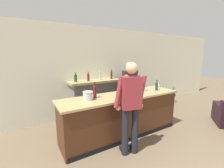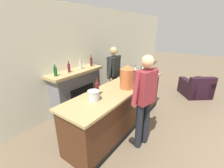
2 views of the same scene
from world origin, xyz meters
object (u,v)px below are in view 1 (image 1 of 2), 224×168
(wine_bottle_merlot_tall, at_px, (157,86))
(wine_glass_front_left, at_px, (142,89))
(person_bartender, at_px, (129,88))
(wine_glass_front_right, at_px, (158,84))
(fireplace_stone, at_px, (95,98))
(potted_plant_corner, at_px, (170,94))
(ice_bucket_steel, at_px, (88,96))
(wine_bottle_riesling_slim, at_px, (95,91))
(person_customer, at_px, (131,105))
(wine_glass_by_dispenser, at_px, (139,91))
(copper_dispenser, at_px, (126,85))
(wine_bottle_rose_blush, at_px, (144,86))

(wine_bottle_merlot_tall, distance_m, wine_glass_front_left, 0.61)
(person_bartender, distance_m, wine_glass_front_right, 0.84)
(wine_glass_front_left, bearing_deg, fireplace_stone, 109.81)
(wine_glass_front_right, bearing_deg, person_bartender, 132.57)
(potted_plant_corner, xyz_separation_m, ice_bucket_steel, (-3.96, -1.04, 0.75))
(ice_bucket_steel, relative_size, wine_glass_front_left, 1.28)
(wine_bottle_riesling_slim, relative_size, wine_bottle_merlot_tall, 1.24)
(person_customer, height_order, person_bartender, person_customer)
(fireplace_stone, xyz_separation_m, wine_glass_front_left, (0.54, -1.49, 0.51))
(wine_glass_by_dispenser, bearing_deg, wine_bottle_riesling_slim, 156.09)
(copper_dispenser, bearing_deg, wine_glass_by_dispenser, -26.97)
(potted_plant_corner, distance_m, wine_glass_front_left, 3.05)
(wine_bottle_merlot_tall, relative_size, wine_glass_front_left, 1.68)
(person_bartender, distance_m, copper_dispenser, 1.15)
(fireplace_stone, distance_m, potted_plant_corner, 3.24)
(wine_bottle_riesling_slim, bearing_deg, person_customer, -65.41)
(wine_glass_front_left, bearing_deg, wine_glass_by_dispenser, -146.62)
(ice_bucket_steel, relative_size, wine_bottle_rose_blush, 0.65)
(wine_glass_by_dispenser, bearing_deg, fireplace_stone, 102.68)
(ice_bucket_steel, distance_m, wine_glass_by_dispenser, 1.14)
(wine_bottle_merlot_tall, bearing_deg, wine_glass_front_right, 34.29)
(wine_glass_front_right, bearing_deg, fireplace_stone, 138.01)
(person_bartender, bearing_deg, wine_glass_by_dispenser, -115.11)
(copper_dispenser, relative_size, wine_bottle_rose_blush, 1.56)
(copper_dispenser, xyz_separation_m, wine_glass_front_left, (0.44, -0.02, -0.14))
(person_customer, height_order, wine_bottle_merlot_tall, person_customer)
(copper_dispenser, relative_size, wine_bottle_riesling_slim, 1.47)
(copper_dispenser, xyz_separation_m, wine_bottle_rose_blush, (0.71, 0.19, -0.11))
(ice_bucket_steel, bearing_deg, wine_bottle_riesling_slim, 23.96)
(person_customer, distance_m, person_bartender, 1.69)
(potted_plant_corner, relative_size, wine_bottle_riesling_slim, 2.15)
(person_customer, distance_m, wine_glass_by_dispenser, 0.68)
(wine_glass_front_left, bearing_deg, person_customer, -144.98)
(ice_bucket_steel, height_order, wine_bottle_riesling_slim, wine_bottle_riesling_slim)
(potted_plant_corner, distance_m, person_bartender, 2.50)
(wine_bottle_merlot_tall, bearing_deg, fireplace_stone, 129.19)
(person_customer, bearing_deg, ice_bucket_steel, 128.38)
(fireplace_stone, bearing_deg, person_bartender, -37.69)
(wine_bottle_riesling_slim, bearing_deg, wine_bottle_rose_blush, -3.22)
(fireplace_stone, bearing_deg, wine_glass_by_dispenser, -77.32)
(copper_dispenser, distance_m, wine_glass_front_right, 1.31)
(ice_bucket_steel, xyz_separation_m, wine_glass_by_dispenser, (1.10, -0.31, 0.03))
(person_customer, xyz_separation_m, wine_glass_front_right, (1.56, 0.76, 0.11))
(wine_glass_by_dispenser, bearing_deg, person_customer, -144.47)
(person_bartender, height_order, wine_bottle_merlot_tall, person_bartender)
(potted_plant_corner, relative_size, wine_glass_front_left, 4.47)
(wine_glass_front_right, bearing_deg, wine_glass_by_dispenser, -159.87)
(person_customer, distance_m, ice_bucket_steel, 0.90)
(wine_glass_front_right, xyz_separation_m, wine_glass_front_left, (-0.84, -0.26, 0.00))
(person_customer, xyz_separation_m, wine_glass_front_left, (0.72, 0.50, 0.11))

